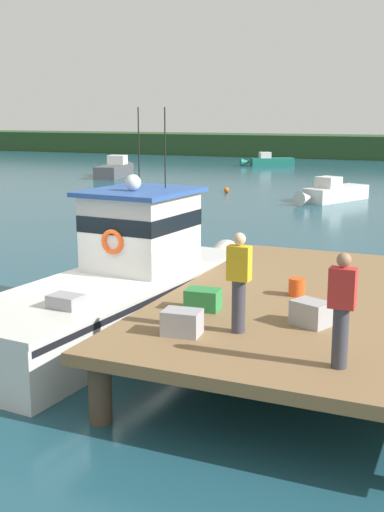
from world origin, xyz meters
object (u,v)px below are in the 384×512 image
bait_bucket (297,287)px  moored_boat_far_right (268,161)px  crate_stack_mid_dock (182,322)px  main_fishing_boat (126,282)px  mooring_buoy_spare_mooring (226,190)px  mooring_buoy_inshore (95,216)px  crate_stack_near_edge (203,299)px  deckhand_further_back (342,308)px  deckhand_by_the_boat (239,280)px  moored_boat_mid_harbor (116,169)px  crate_single_far (311,313)px  moored_boat_near_channel (332,193)px

bait_bucket → moored_boat_far_right: bearing=107.8°
crate_stack_mid_dock → main_fishing_boat: bearing=131.0°
bait_bucket → mooring_buoy_spare_mooring: (-11.06, 25.38, -1.21)m
main_fishing_boat → mooring_buoy_inshore: bearing=124.4°
main_fishing_boat → crate_stack_near_edge: 3.22m
deckhand_further_back → deckhand_by_the_boat: bearing=153.9°
crate_stack_near_edge → moored_boat_mid_harbor: bearing=122.3°
main_fishing_boat → bait_bucket: bearing=-3.5°
crate_single_far → deckhand_by_the_boat: deckhand_by_the_boat is taller
deckhand_by_the_boat → moored_boat_far_right: 51.72m
bait_bucket → crate_single_far: bearing=-68.0°
deckhand_by_the_boat → mooring_buoy_inshore: bearing=128.5°
crate_stack_mid_dock → mooring_buoy_inshore: (-11.57, 16.01, -1.20)m
crate_single_far → mooring_buoy_inshore: crate_single_far is taller
deckhand_by_the_boat → bait_bucket: bearing=83.5°
moored_boat_mid_harbor → mooring_buoy_inshore: 21.34m
main_fishing_boat → moored_boat_far_right: (-11.21, 46.74, -0.58)m
crate_single_far → deckhand_further_back: deckhand_further_back is taller
mooring_buoy_spare_mooring → main_fishing_boat: bearing=-74.1°
mooring_buoy_spare_mooring → deckhand_further_back: bearing=-66.4°
crate_stack_near_edge → bait_bucket: (1.30, 1.61, -0.02)m
crate_single_far → crate_stack_near_edge: 2.00m
crate_stack_near_edge → moored_boat_far_right: 50.52m
deckhand_further_back → mooring_buoy_spare_mooring: 31.49m
deckhand_further_back → moored_boat_near_channel: deckhand_further_back is taller
bait_bucket → mooring_buoy_spare_mooring: size_ratio=1.06×
crate_stack_mid_dock → crate_single_far: bearing=36.6°
main_fishing_boat → crate_stack_near_edge: size_ratio=16.52×
bait_bucket → moored_boat_far_right: (-15.11, 46.98, -0.94)m
moored_boat_far_right → moored_boat_near_channel: size_ratio=0.88×
crate_stack_mid_dock → moored_boat_near_channel: size_ratio=0.11×
crate_single_far → moored_boat_near_channel: 26.00m
main_fishing_boat → moored_boat_mid_harbor: size_ratio=1.56×
crate_single_far → bait_bucket: size_ratio=1.76×
crate_stack_mid_dock → crate_stack_near_edge: bearing=99.3°
crate_single_far → deckhand_by_the_boat: bearing=-140.0°
crate_single_far → moored_boat_far_right: crate_single_far is taller
moored_boat_near_channel → crate_stack_mid_dock: bearing=-83.1°
crate_single_far → moored_boat_far_right: bearing=108.0°
moored_boat_mid_harbor → moored_boat_far_right: size_ratio=1.35×
deckhand_further_back → mooring_buoy_inshore: deckhand_further_back is taller
mooring_buoy_spare_mooring → moored_boat_far_right: bearing=100.6°
moored_boat_far_right → bait_bucket: bearing=-72.2°
deckhand_by_the_boat → moored_boat_mid_harbor: size_ratio=0.26×
deckhand_by_the_boat → moored_boat_far_right: bearing=106.7°
mooring_buoy_inshore → mooring_buoy_spare_mooring: size_ratio=1.26×
main_fishing_boat → crate_stack_near_edge: bearing=-35.3°
mooring_buoy_spare_mooring → deckhand_by_the_boat: bearing=-68.9°
deckhand_further_back → moored_boat_far_right: size_ratio=0.35×
main_fishing_boat → crate_single_far: bearing=-23.1°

